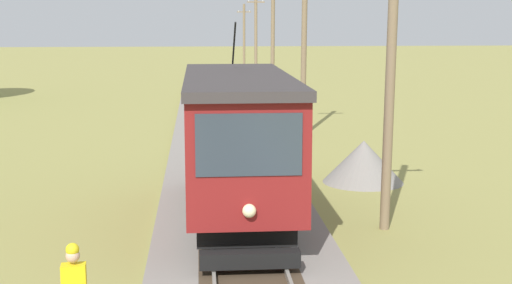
{
  "coord_description": "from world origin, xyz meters",
  "views": [
    {
      "loc": [
        -0.97,
        -0.03,
        5.23
      ],
      "look_at": [
        0.6,
        19.33,
        1.81
      ],
      "focal_mm": 49.89,
      "sensor_mm": 36.0,
      "label": 1
    }
  ],
  "objects_px": {
    "gravel_pile": "(363,161)",
    "utility_pole_mid": "(304,42)",
    "utility_pole_near_tram": "(390,79)",
    "utility_pole_far": "(273,34)",
    "utility_pole_distant": "(256,36)",
    "red_tram": "(238,139)",
    "utility_pole_horizon": "(244,36)"
  },
  "relations": [
    {
      "from": "utility_pole_distant",
      "to": "utility_pole_horizon",
      "type": "height_order",
      "value": "utility_pole_distant"
    },
    {
      "from": "utility_pole_far",
      "to": "gravel_pile",
      "type": "height_order",
      "value": "utility_pole_far"
    },
    {
      "from": "gravel_pile",
      "to": "utility_pole_mid",
      "type": "bearing_deg",
      "value": 94.07
    },
    {
      "from": "utility_pole_near_tram",
      "to": "gravel_pile",
      "type": "xyz_separation_m",
      "value": [
        0.63,
        5.18,
        -3.08
      ]
    },
    {
      "from": "utility_pole_mid",
      "to": "utility_pole_far",
      "type": "relative_size",
      "value": 1.0
    },
    {
      "from": "utility_pole_mid",
      "to": "utility_pole_distant",
      "type": "height_order",
      "value": "utility_pole_mid"
    },
    {
      "from": "utility_pole_horizon",
      "to": "utility_pole_distant",
      "type": "bearing_deg",
      "value": -90.0
    },
    {
      "from": "utility_pole_distant",
      "to": "gravel_pile",
      "type": "relative_size",
      "value": 2.82
    },
    {
      "from": "utility_pole_far",
      "to": "utility_pole_horizon",
      "type": "height_order",
      "value": "utility_pole_far"
    },
    {
      "from": "red_tram",
      "to": "gravel_pile",
      "type": "height_order",
      "value": "red_tram"
    },
    {
      "from": "utility_pole_far",
      "to": "utility_pole_mid",
      "type": "bearing_deg",
      "value": -90.0
    },
    {
      "from": "utility_pole_far",
      "to": "utility_pole_distant",
      "type": "distance_m",
      "value": 12.92
    },
    {
      "from": "utility_pole_near_tram",
      "to": "gravel_pile",
      "type": "relative_size",
      "value": 2.83
    },
    {
      "from": "utility_pole_near_tram",
      "to": "utility_pole_mid",
      "type": "height_order",
      "value": "utility_pole_mid"
    },
    {
      "from": "red_tram",
      "to": "utility_pole_far",
      "type": "xyz_separation_m",
      "value": [
        3.62,
        26.24,
        1.99
      ]
    },
    {
      "from": "utility_pole_distant",
      "to": "red_tram",
      "type": "bearing_deg",
      "value": -95.28
    },
    {
      "from": "utility_pole_far",
      "to": "gravel_pile",
      "type": "xyz_separation_m",
      "value": [
        0.63,
        -21.94,
        -3.5
      ]
    },
    {
      "from": "utility_pole_distant",
      "to": "gravel_pile",
      "type": "distance_m",
      "value": 34.99
    },
    {
      "from": "utility_pole_distant",
      "to": "utility_pole_horizon",
      "type": "distance_m",
      "value": 14.54
    },
    {
      "from": "utility_pole_mid",
      "to": "utility_pole_far",
      "type": "height_order",
      "value": "utility_pole_far"
    },
    {
      "from": "utility_pole_near_tram",
      "to": "red_tram",
      "type": "bearing_deg",
      "value": 166.39
    },
    {
      "from": "utility_pole_near_tram",
      "to": "utility_pole_distant",
      "type": "relative_size",
      "value": 1.01
    },
    {
      "from": "utility_pole_mid",
      "to": "gravel_pile",
      "type": "relative_size",
      "value": 3.16
    },
    {
      "from": "utility_pole_mid",
      "to": "utility_pole_near_tram",
      "type": "bearing_deg",
      "value": -90.0
    },
    {
      "from": "gravel_pile",
      "to": "utility_pole_distant",
      "type": "bearing_deg",
      "value": 91.04
    },
    {
      "from": "utility_pole_near_tram",
      "to": "utility_pole_far",
      "type": "bearing_deg",
      "value": 90.0
    },
    {
      "from": "utility_pole_distant",
      "to": "utility_pole_near_tram",
      "type": "bearing_deg",
      "value": -90.0
    },
    {
      "from": "utility_pole_horizon",
      "to": "utility_pole_near_tram",
      "type": "bearing_deg",
      "value": -90.0
    },
    {
      "from": "utility_pole_near_tram",
      "to": "utility_pole_distant",
      "type": "bearing_deg",
      "value": 90.0
    },
    {
      "from": "utility_pole_distant",
      "to": "utility_pole_mid",
      "type": "bearing_deg",
      "value": -90.0
    },
    {
      "from": "red_tram",
      "to": "utility_pole_near_tram",
      "type": "xyz_separation_m",
      "value": [
        3.62,
        -0.88,
        1.56
      ]
    },
    {
      "from": "utility_pole_near_tram",
      "to": "utility_pole_far",
      "type": "distance_m",
      "value": 27.12
    }
  ]
}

